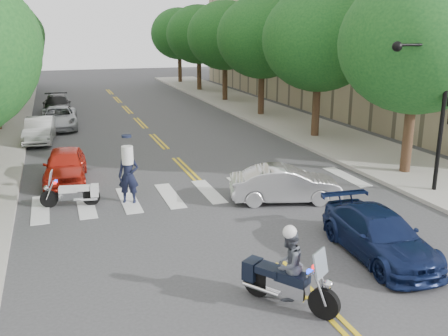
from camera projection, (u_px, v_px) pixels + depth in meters
name	position (u px, v px, depth m)	size (l,w,h in m)	color
ground	(279.00, 263.00, 13.56)	(140.00, 140.00, 0.00)	#38383A
sidewalk_right	(270.00, 114.00, 36.55)	(5.00, 60.00, 0.15)	#9E9991
tree_l_4	(7.00, 35.00, 43.91)	(6.40, 6.40, 8.45)	#382316
tree_l_5	(12.00, 34.00, 51.20)	(6.40, 6.40, 8.45)	#382316
tree_r_0	(417.00, 44.00, 20.28)	(6.40, 6.40, 8.45)	#382316
tree_r_1	(319.00, 40.00, 27.56)	(6.40, 6.40, 8.45)	#382316
tree_r_2	(262.00, 37.00, 34.85)	(6.40, 6.40, 8.45)	#382316
tree_r_3	(225.00, 36.00, 42.13)	(6.40, 6.40, 8.45)	#382316
tree_r_4	(199.00, 35.00, 49.42)	(6.40, 6.40, 8.45)	#382316
tree_r_5	(179.00, 34.00, 56.70)	(6.40, 6.40, 8.45)	#382316
traffic_signal_pole	(434.00, 97.00, 18.16)	(2.82, 0.42, 6.00)	black
motorcycle_police	(286.00, 270.00, 11.28)	(1.63, 2.12, 1.98)	black
motorcycle_parked	(75.00, 193.00, 17.79)	(2.07, 0.69, 1.34)	black
officer_standing	(129.00, 176.00, 17.99)	(0.74, 0.49, 2.03)	black
convertible	(285.00, 184.00, 18.21)	(1.40, 4.01, 1.32)	#B6B6B8
sedan_blue	(379.00, 235.00, 13.81)	(1.78, 4.39, 1.27)	#101B42
parked_car_a	(65.00, 165.00, 20.61)	(1.64, 4.08, 1.39)	red
parked_car_b	(40.00, 130.00, 27.80)	(1.44, 4.14, 1.36)	#BDBDBD
parked_car_c	(59.00, 118.00, 31.60)	(2.26, 4.90, 1.36)	#B0B3B9
parked_car_d	(57.00, 105.00, 36.67)	(1.97, 4.85, 1.41)	black
parked_car_e	(56.00, 102.00, 38.62)	(1.60, 3.97, 1.35)	gray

